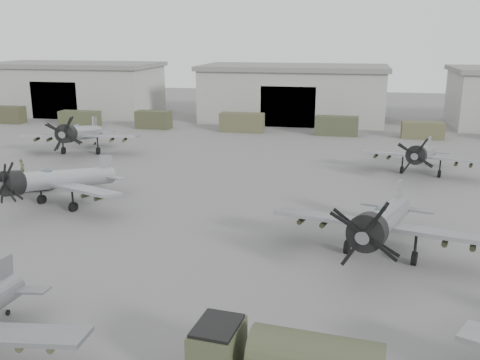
# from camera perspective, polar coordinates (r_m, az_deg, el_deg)

# --- Properties ---
(ground) EXTENTS (220.00, 220.00, 0.00)m
(ground) POSITION_cam_1_polar(r_m,az_deg,el_deg) (28.60, -9.15, -12.68)
(ground) COLOR #5E5E5C
(ground) RESTS_ON ground
(hangar_left) EXTENTS (29.00, 14.80, 8.70)m
(hangar_left) POSITION_cam_1_polar(r_m,az_deg,el_deg) (98.16, -17.23, 9.35)
(hangar_left) COLOR gray
(hangar_left) RESTS_ON ground
(hangar_center) EXTENTS (29.00, 14.80, 8.70)m
(hangar_center) POSITION_cam_1_polar(r_m,az_deg,el_deg) (86.41, 5.70, 9.23)
(hangar_center) COLOR gray
(hangar_center) RESTS_ON ground
(support_truck_0) EXTENTS (5.56, 2.20, 2.58)m
(support_truck_0) POSITION_cam_1_polar(r_m,az_deg,el_deg) (91.27, -23.63, 6.41)
(support_truck_0) COLOR #3B3B26
(support_truck_0) RESTS_ON ground
(support_truck_1) EXTENTS (6.07, 2.20, 2.21)m
(support_truck_1) POSITION_cam_1_polar(r_m,az_deg,el_deg) (84.73, -16.72, 6.32)
(support_truck_1) COLOR #3D402A
(support_truck_1) RESTS_ON ground
(support_truck_2) EXTENTS (5.09, 2.20, 2.57)m
(support_truck_2) POSITION_cam_1_polar(r_m,az_deg,el_deg) (79.74, -9.20, 6.37)
(support_truck_2) COLOR #3B3C27
(support_truck_2) RESTS_ON ground
(support_truck_3) EXTENTS (6.19, 2.20, 2.64)m
(support_truck_3) POSITION_cam_1_polar(r_m,az_deg,el_deg) (76.00, 0.21, 6.17)
(support_truck_3) COLOR #4A4A30
(support_truck_3) RESTS_ON ground
(support_truck_4) EXTENTS (5.82, 2.20, 2.57)m
(support_truck_4) POSITION_cam_1_polar(r_m,az_deg,el_deg) (74.47, 10.26, 5.71)
(support_truck_4) COLOR #393E28
(support_truck_4) RESTS_ON ground
(support_truck_5) EXTENTS (5.40, 2.20, 2.19)m
(support_truck_5) POSITION_cam_1_polar(r_m,az_deg,el_deg) (75.02, 18.89, 5.05)
(support_truck_5) COLOR #4B4A31
(support_truck_5) RESTS_ON ground
(aircraft_mid_1) EXTENTS (12.30, 11.09, 4.95)m
(aircraft_mid_1) POSITION_cam_1_polar(r_m,az_deg,el_deg) (44.38, -19.26, -0.05)
(aircraft_mid_1) COLOR #9B9DA3
(aircraft_mid_1) RESTS_ON ground
(aircraft_mid_2) EXTENTS (13.58, 12.22, 5.40)m
(aircraft_mid_2) POSITION_cam_1_polar(r_m,az_deg,el_deg) (33.31, 14.88, -4.29)
(aircraft_mid_2) COLOR gray
(aircraft_mid_2) RESTS_ON ground
(aircraft_far_0) EXTENTS (13.53, 12.18, 5.37)m
(aircraft_far_0) POSITION_cam_1_polar(r_m,az_deg,el_deg) (63.77, -16.80, 4.78)
(aircraft_far_0) COLOR #989CA0
(aircraft_far_0) RESTS_ON ground
(aircraft_far_1) EXTENTS (11.75, 10.58, 4.68)m
(aircraft_far_1) POSITION_cam_1_polar(r_m,az_deg,el_deg) (54.66, 18.81, 2.62)
(aircraft_far_1) COLOR gray
(aircraft_far_1) RESTS_ON ground
(fuel_tanker) EXTENTS (7.59, 3.13, 2.85)m
(fuel_tanker) POSITION_cam_1_polar(r_m,az_deg,el_deg) (20.96, 5.00, -18.63)
(fuel_tanker) COLOR #3B412A
(fuel_tanker) RESTS_ON ground
(tug_trailer) EXTENTS (6.89, 3.36, 1.38)m
(tug_trailer) POSITION_cam_1_polar(r_m,az_deg,el_deg) (51.52, -24.27, -0.51)
(tug_trailer) COLOR #43402C
(tug_trailer) RESTS_ON ground
(ground_crew) EXTENTS (0.50, 0.67, 1.68)m
(ground_crew) POSITION_cam_1_polar(r_m,az_deg,el_deg) (56.08, -22.21, 1.25)
(ground_crew) COLOR #3D4029
(ground_crew) RESTS_ON ground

